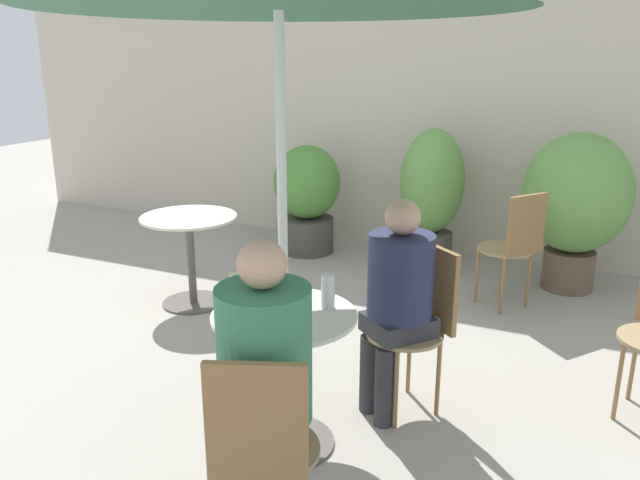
# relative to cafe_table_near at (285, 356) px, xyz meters

# --- Properties ---
(ground_plane) EXTENTS (20.00, 20.00, 0.00)m
(ground_plane) POSITION_rel_cafe_table_near_xyz_m (-0.19, -0.01, -0.48)
(ground_plane) COLOR #9E998E
(storefront_wall) EXTENTS (10.00, 0.06, 3.00)m
(storefront_wall) POSITION_rel_cafe_table_near_xyz_m (-0.19, 3.47, 1.02)
(storefront_wall) COLOR beige
(storefront_wall) RESTS_ON ground_plane
(cafe_table_near) EXTENTS (0.69, 0.69, 0.70)m
(cafe_table_near) POSITION_rel_cafe_table_near_xyz_m (0.00, 0.00, 0.00)
(cafe_table_near) COLOR #514C47
(cafe_table_near) RESTS_ON ground_plane
(cafe_table_far) EXTENTS (0.72, 0.72, 0.70)m
(cafe_table_far) POSITION_rel_cafe_table_near_xyz_m (-1.50, 1.31, 0.01)
(cafe_table_far) COLOR #514C47
(cafe_table_far) RESTS_ON ground_plane
(bistro_chair_0) EXTENTS (0.44, 0.45, 0.91)m
(bistro_chair_0) POSITION_rel_cafe_table_near_xyz_m (0.29, -0.73, 0.06)
(bistro_chair_0) COLOR #997F56
(bistro_chair_0) RESTS_ON ground_plane
(bistro_chair_1) EXTENTS (0.47, 0.47, 0.91)m
(bistro_chair_1) POSITION_rel_cafe_table_near_xyz_m (0.49, 0.62, 0.06)
(bistro_chair_1) COLOR #997F56
(bistro_chair_1) RESTS_ON ground_plane
(bistro_chair_2) EXTENTS (0.47, 0.46, 0.91)m
(bistro_chair_2) POSITION_rel_cafe_table_near_xyz_m (0.75, 2.22, 0.06)
(bistro_chair_2) COLOR #997F56
(bistro_chair_2) RESTS_ON ground_plane
(seated_person_0) EXTENTS (0.40, 0.41, 1.26)m
(seated_person_0) POSITION_rel_cafe_table_near_xyz_m (0.24, -0.59, 0.26)
(seated_person_0) COLOR brown
(seated_person_0) RESTS_ON ground_plane
(seated_person_1) EXTENTS (0.42, 0.43, 1.18)m
(seated_person_1) POSITION_rel_cafe_table_near_xyz_m (0.39, 0.50, 0.22)
(seated_person_1) COLOR #2D2D33
(seated_person_1) RESTS_ON ground_plane
(beer_glass_0) EXTENTS (0.07, 0.07, 0.20)m
(beer_glass_0) POSITION_rel_cafe_table_near_xyz_m (-0.19, -0.10, 0.32)
(beer_glass_0) COLOR beige
(beer_glass_0) RESTS_ON cafe_table_near
(beer_glass_1) EXTENTS (0.07, 0.07, 0.17)m
(beer_glass_1) POSITION_rel_cafe_table_near_xyz_m (0.16, 0.15, 0.30)
(beer_glass_1) COLOR silver
(beer_glass_1) RESTS_ON cafe_table_near
(potted_plant_0) EXTENTS (0.63, 0.63, 1.04)m
(potted_plant_0) POSITION_rel_cafe_table_near_xyz_m (-1.28, 2.87, 0.08)
(potted_plant_0) COLOR #47423D
(potted_plant_0) RESTS_ON ground_plane
(potted_plant_1) EXTENTS (0.56, 0.56, 1.24)m
(potted_plant_1) POSITION_rel_cafe_table_near_xyz_m (-0.09, 2.97, 0.20)
(potted_plant_1) COLOR #47423D
(potted_plant_1) RESTS_ON ground_plane
(potted_plant_2) EXTENTS (0.84, 0.84, 1.28)m
(potted_plant_2) POSITION_rel_cafe_table_near_xyz_m (1.11, 2.87, 0.27)
(potted_plant_2) COLOR brown
(potted_plant_2) RESTS_ON ground_plane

